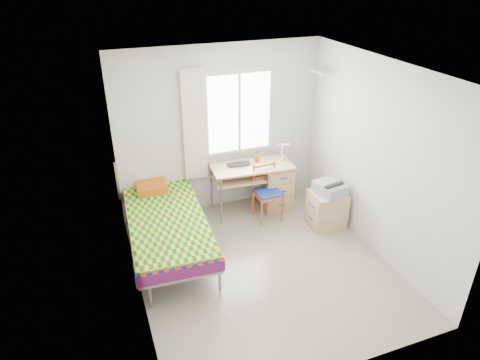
{
  "coord_description": "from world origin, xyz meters",
  "views": [
    {
      "loc": [
        -1.87,
        -4.13,
        3.65
      ],
      "look_at": [
        -0.12,
        0.55,
        1.05
      ],
      "focal_mm": 32.0,
      "sensor_mm": 36.0,
      "label": 1
    }
  ],
  "objects_px": {
    "cabinet": "(326,209)",
    "bed": "(165,220)",
    "desk": "(271,182)",
    "chair": "(267,189)",
    "printer": "(330,188)"
  },
  "relations": [
    {
      "from": "bed",
      "to": "cabinet",
      "type": "relative_size",
      "value": 4.12
    },
    {
      "from": "cabinet",
      "to": "bed",
      "type": "bearing_deg",
      "value": 176.82
    },
    {
      "from": "cabinet",
      "to": "printer",
      "type": "relative_size",
      "value": 1.16
    },
    {
      "from": "chair",
      "to": "cabinet",
      "type": "xyz_separation_m",
      "value": [
        0.75,
        -0.54,
        -0.22
      ]
    },
    {
      "from": "desk",
      "to": "chair",
      "type": "bearing_deg",
      "value": -119.78
    },
    {
      "from": "desk",
      "to": "cabinet",
      "type": "xyz_separation_m",
      "value": [
        0.55,
        -0.82,
        -0.15
      ]
    },
    {
      "from": "bed",
      "to": "printer",
      "type": "distance_m",
      "value": 2.43
    },
    {
      "from": "bed",
      "to": "chair",
      "type": "bearing_deg",
      "value": 12.64
    },
    {
      "from": "chair",
      "to": "printer",
      "type": "bearing_deg",
      "value": -39.37
    },
    {
      "from": "bed",
      "to": "printer",
      "type": "relative_size",
      "value": 4.77
    },
    {
      "from": "printer",
      "to": "chair",
      "type": "bearing_deg",
      "value": 134.64
    },
    {
      "from": "cabinet",
      "to": "chair",
      "type": "bearing_deg",
      "value": 147.37
    },
    {
      "from": "desk",
      "to": "printer",
      "type": "xyz_separation_m",
      "value": [
        0.57,
        -0.83,
        0.21
      ]
    },
    {
      "from": "bed",
      "to": "desk",
      "type": "xyz_separation_m",
      "value": [
        1.84,
        0.57,
        -0.04
      ]
    },
    {
      "from": "desk",
      "to": "chair",
      "type": "height_order",
      "value": "chair"
    }
  ]
}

